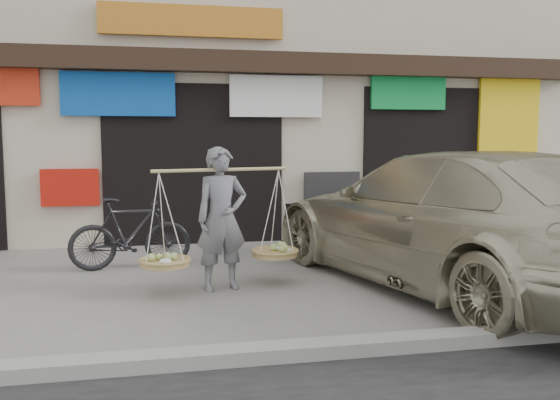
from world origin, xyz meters
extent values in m
plane|color=gray|center=(0.00, 0.00, 0.00)|extent=(70.00, 70.00, 0.00)
cube|color=gray|center=(0.00, -2.00, 0.06)|extent=(70.00, 0.25, 0.12)
cube|color=beige|center=(0.00, 6.50, 3.50)|extent=(14.00, 6.00, 7.00)
cube|color=black|center=(0.00, 3.35, 3.05)|extent=(14.00, 0.35, 0.35)
cube|color=black|center=(0.00, 3.75, 1.35)|extent=(3.00, 0.60, 2.70)
cube|color=black|center=(4.50, 3.75, 1.35)|extent=(3.00, 0.60, 2.70)
cube|color=#0E4FB2|center=(-1.20, 3.42, 2.50)|extent=(1.80, 0.08, 0.70)
cube|color=white|center=(1.40, 3.42, 2.50)|extent=(1.60, 0.08, 0.70)
cube|color=#109542|center=(3.80, 3.42, 2.60)|extent=(1.40, 0.08, 0.60)
cube|color=yellow|center=(5.80, 3.42, 2.20)|extent=(1.20, 0.08, 1.40)
cube|color=red|center=(-2.00, 3.42, 1.00)|extent=(0.90, 0.08, 0.60)
cube|color=#292929|center=(2.40, 3.42, 0.90)|extent=(1.00, 0.08, 0.60)
cube|color=orange|center=(0.00, 3.42, 3.70)|extent=(3.00, 0.08, 0.50)
imported|color=slate|center=(0.13, 0.33, 0.85)|extent=(0.69, 0.53, 1.70)
cylinder|color=tan|center=(0.13, 0.33, 1.43)|extent=(1.62, 0.40, 0.04)
cylinder|color=tan|center=(-0.54, 0.18, 0.38)|extent=(0.56, 0.56, 0.07)
ellipsoid|color=#A5BF66|center=(-0.54, 0.18, 0.44)|extent=(0.39, 0.39, 0.10)
cylinder|color=tan|center=(0.80, 0.48, 0.38)|extent=(0.56, 0.56, 0.07)
ellipsoid|color=#A5BF66|center=(0.80, 0.48, 0.44)|extent=(0.39, 0.39, 0.10)
imported|color=black|center=(-0.99, 1.69, 0.50)|extent=(1.69, 0.65, 0.99)
imported|color=#B9B295|center=(2.83, -0.06, 0.83)|extent=(3.64, 6.10, 1.66)
cube|color=black|center=(2.17, 2.57, 0.55)|extent=(1.67, 0.51, 0.45)
cube|color=silver|center=(2.15, 2.63, 0.45)|extent=(0.44, 0.13, 0.12)
camera|label=1|loc=(-0.59, -6.59, 1.81)|focal=38.00mm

